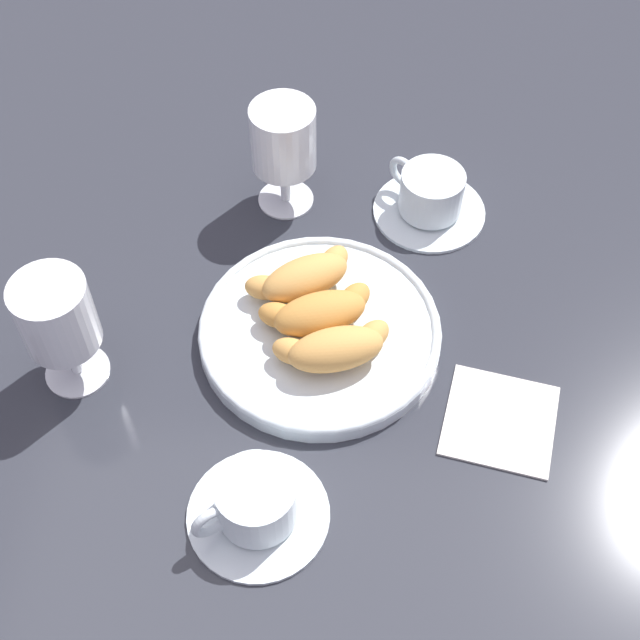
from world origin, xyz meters
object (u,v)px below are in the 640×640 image
pastry_plate (320,330)px  juice_glass_right (283,142)px  juice_glass_left (57,318)px  coffee_cup_far (256,504)px  folded_napkin (500,420)px  croissant_large (335,348)px  croissant_extra (304,277)px  croissant_small (319,311)px  coffee_cup_near (430,197)px

pastry_plate → juice_glass_right: size_ratio=1.87×
juice_glass_left → coffee_cup_far: bearing=-35.3°
pastry_plate → folded_napkin: size_ratio=2.38×
croissant_large → croissant_extra: 0.10m
coffee_cup_far → juice_glass_left: bearing=144.7°
juice_glass_left → juice_glass_right: 0.33m
croissant_small → juice_glass_left: bearing=-164.6°
croissant_extra → juice_glass_right: bearing=103.3°
coffee_cup_near → croissant_extra: bearing=-133.0°
folded_napkin → pastry_plate: bearing=154.4°
coffee_cup_near → croissant_large: bearing=-112.2°
pastry_plate → croissant_large: croissant_large is taller
croissant_small → folded_napkin: bearing=-26.2°
coffee_cup_near → folded_napkin: coffee_cup_near is taller
pastry_plate → coffee_cup_far: bearing=-101.3°
coffee_cup_near → juice_glass_left: bearing=-144.5°
croissant_extra → juice_glass_right: juice_glass_right is taller
juice_glass_right → folded_napkin: bearing=-49.9°
coffee_cup_near → juice_glass_left: 0.46m
croissant_large → folded_napkin: size_ratio=1.19×
pastry_plate → coffee_cup_far: size_ratio=1.93×
croissant_small → juice_glass_left: (-0.25, -0.07, 0.05)m
croissant_extra → croissant_large: bearing=-66.2°
juice_glass_left → juice_glass_right: bearing=54.3°
coffee_cup_near → juice_glass_right: 0.19m
juice_glass_right → croissant_extra: bearing=-76.7°
croissant_extra → coffee_cup_near: size_ratio=0.89×
croissant_small → coffee_cup_far: (-0.04, -0.22, -0.02)m
croissant_small → juice_glass_left: 0.27m
croissant_extra → folded_napkin: bearing=-33.4°
coffee_cup_far → folded_napkin: size_ratio=1.24×
croissant_extra → juice_glass_left: bearing=-153.6°
croissant_large → juice_glass_right: bearing=107.3°
pastry_plate → juice_glass_left: 0.27m
croissant_extra → folded_napkin: size_ratio=1.10×
pastry_plate → coffee_cup_near: bearing=59.4°
juice_glass_right → croissant_large: bearing=-72.7°
croissant_large → juice_glass_right: juice_glass_right is taller
croissant_large → folded_napkin: croissant_large is taller
pastry_plate → coffee_cup_far: coffee_cup_far is taller
croissant_extra → coffee_cup_far: size_ratio=0.89×
croissant_large → coffee_cup_near: (0.10, 0.24, -0.02)m
coffee_cup_near → folded_napkin: 0.30m
coffee_cup_near → coffee_cup_far: (-0.16, -0.41, 0.00)m
coffee_cup_far → juice_glass_right: bearing=92.1°
pastry_plate → folded_napkin: pastry_plate is taller
croissant_small → croissant_extra: 0.05m
juice_glass_right → folded_napkin: 0.40m
croissant_small → croissant_extra: (-0.02, 0.05, 0.00)m
juice_glass_left → juice_glass_right: same height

